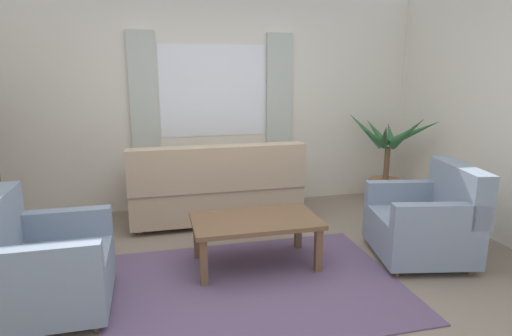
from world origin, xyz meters
TOP-DOWN VIEW (x-y plane):
  - ground_plane at (0.00, 0.00)m, footprint 6.24×6.24m
  - wall_back at (0.00, 2.26)m, footprint 5.32×0.12m
  - window_with_curtains at (0.00, 2.18)m, footprint 1.98×0.07m
  - area_rug at (0.00, 0.00)m, footprint 2.32×1.71m
  - couch at (-0.08, 1.59)m, footprint 1.90×0.82m
  - armchair_left at (-1.57, 0.01)m, footprint 0.83×0.85m
  - armchair_right at (1.65, 0.14)m, footprint 0.97×0.98m
  - coffee_table at (0.08, 0.37)m, footprint 1.10×0.64m
  - potted_plant at (2.15, 1.71)m, footprint 0.92×1.11m

SIDE VIEW (x-z plane):
  - ground_plane at x=0.00m, z-range 0.00..0.00m
  - area_rug at x=0.00m, z-range 0.00..0.01m
  - armchair_left at x=-1.57m, z-range -0.09..0.79m
  - armchair_right at x=1.65m, z-range -0.09..0.79m
  - couch at x=-0.08m, z-range -0.09..0.83m
  - coffee_table at x=0.08m, z-range 0.16..0.60m
  - potted_plant at x=2.15m, z-range -0.10..1.11m
  - wall_back at x=0.00m, z-range 0.00..2.60m
  - window_with_curtains at x=0.00m, z-range 0.75..2.15m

